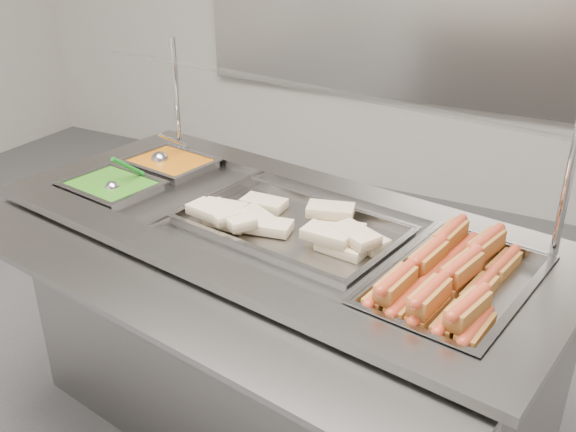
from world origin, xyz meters
The scene contains 11 objects.
steam_counter centered at (0.11, 0.35, 0.40)m, with size 1.78×1.01×0.81m.
tray_rail centered at (0.04, -0.11, 0.76)m, with size 1.63×0.58×0.05m.
sneeze_guard centered at (0.14, 0.54, 1.13)m, with size 1.50×0.50×0.39m.
pan_hotdogs centered at (0.66, 0.25, 0.77)m, with size 0.38×0.54×0.09m.
pan_wraps centered at (0.16, 0.34, 0.78)m, with size 0.66×0.45×0.06m.
pan_beans centered at (-0.44, 0.57, 0.77)m, with size 0.30×0.26×0.09m.
pan_peas centered at (-0.48, 0.31, 0.77)m, with size 0.30×0.26×0.09m.
hotdogs_in_buns centered at (0.64, 0.24, 0.81)m, with size 0.29×0.50×0.11m.
tortilla_wraps centered at (0.14, 0.32, 0.81)m, with size 0.59×0.29×0.06m.
ladle centered at (-0.48, 0.56, 0.81)m, with size 0.06×0.17×0.13m.
serving_spoon centered at (-0.45, 0.30, 0.81)m, with size 0.05×0.16×0.13m.
Camera 1 is at (0.93, -1.11, 1.62)m, focal length 40.00 mm.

